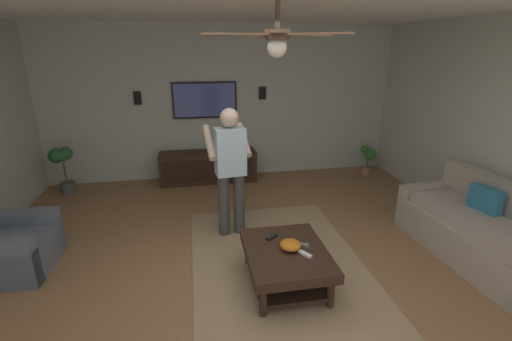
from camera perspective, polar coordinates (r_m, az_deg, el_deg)
name	(u,v)px	position (r m, az deg, el deg)	size (l,w,h in m)	color
ground_plane	(258,286)	(3.81, 0.29, -18.05)	(8.15, 8.15, 0.00)	olive
wall_back_tv	(223,103)	(6.52, -5.30, 10.72)	(0.10, 6.43, 2.70)	#B2B7AD
area_rug	(281,271)	(4.01, 3.99, -15.87)	(3.13, 1.89, 0.01)	#9E8460
couch	(482,232)	(4.83, 32.61, -8.38)	(1.94, 0.95, 0.87)	#A89E8E
armchair	(6,248)	(4.72, -35.25, -10.10)	(0.83, 0.84, 0.82)	slate
coffee_table	(286,259)	(3.69, 4.86, -13.93)	(1.00, 0.80, 0.40)	#332116
media_console	(208,167)	(6.43, -7.66, 0.62)	(0.45, 1.70, 0.55)	#332116
tv	(205,100)	(6.40, -8.23, 11.15)	(0.05, 1.12, 0.63)	black
person_standing	(230,165)	(4.37, -4.17, 0.84)	(0.58, 0.59, 1.64)	#3F3F3F
potted_plant_tall	(62,163)	(6.51, -28.78, 1.04)	(0.33, 0.38, 0.80)	#4C4C51
potted_plant_short	(369,157)	(7.02, 17.70, 2.13)	(0.24, 0.29, 0.56)	#9E6B4C
bowl	(290,245)	(3.62, 5.56, -11.83)	(0.21, 0.21, 0.10)	orange
remote_white	(305,254)	(3.56, 7.91, -13.16)	(0.15, 0.04, 0.02)	white
remote_black	(272,237)	(3.81, 2.61, -10.63)	(0.15, 0.04, 0.02)	black
remote_grey	(302,245)	(3.71, 7.33, -11.73)	(0.15, 0.04, 0.02)	slate
vase_round	(232,144)	(6.38, -3.86, 4.23)	(0.22, 0.22, 0.22)	red
wall_speaker_left	(262,93)	(6.52, 1.04, 12.36)	(0.06, 0.12, 0.22)	black
wall_speaker_right	(137,98)	(6.46, -18.52, 11.00)	(0.06, 0.12, 0.22)	black
ceiling_fan	(279,38)	(3.02, 3.64, 20.50)	(1.20, 1.15, 0.46)	#4C3828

